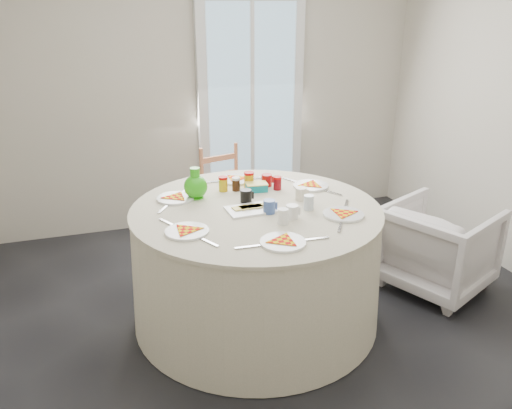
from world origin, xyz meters
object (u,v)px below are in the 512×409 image
object	(u,v)px
armchair	(439,238)
green_pitcher	(196,185)
wooden_chair	(229,195)
table	(256,265)

from	to	relation	value
armchair	green_pitcher	size ratio (longest dim) A/B	3.54
wooden_chair	armchair	xyz separation A→B (m)	(1.27, -1.15, -0.08)
armchair	wooden_chair	bearing A→B (deg)	22.94
table	wooden_chair	bearing A→B (deg)	84.18
armchair	table	bearing A→B (deg)	63.03
table	green_pitcher	xyz separation A→B (m)	(-0.32, 0.28, 0.49)
table	wooden_chair	world-z (taller)	wooden_chair
table	armchair	bearing A→B (deg)	-2.08
wooden_chair	green_pitcher	bearing A→B (deg)	-131.89
green_pitcher	armchair	bearing A→B (deg)	-21.38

